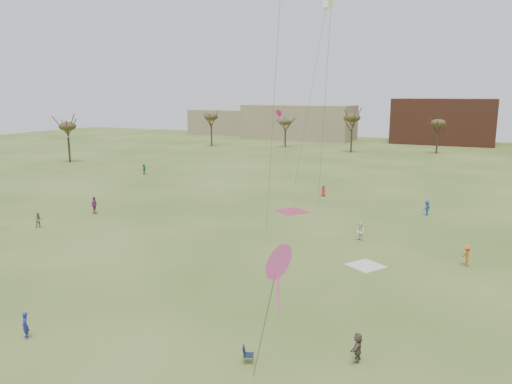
% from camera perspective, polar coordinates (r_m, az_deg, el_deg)
% --- Properties ---
extents(ground, '(260.00, 260.00, 0.00)m').
position_cam_1_polar(ground, '(31.49, -9.73, -13.83)').
color(ground, '#3C531A').
rests_on(ground, ground).
extents(flyer_near_right, '(0.65, 0.59, 1.50)m').
position_cam_1_polar(flyer_near_right, '(30.83, -25.22, -13.84)').
color(flyer_near_right, '#22279C').
rests_on(flyer_near_right, ground).
extents(spectator_fore_b, '(0.87, 0.94, 1.55)m').
position_cam_1_polar(spectator_fore_b, '(54.31, -23.91, -2.99)').
color(spectator_fore_b, '#8A8158').
rests_on(spectator_fore_b, ground).
extents(spectator_fore_c, '(0.46, 1.42, 1.52)m').
position_cam_1_polar(spectator_fore_c, '(26.45, 11.71, -17.23)').
color(spectator_fore_c, brown).
rests_on(spectator_fore_c, ground).
extents(flyer_mid_b, '(0.97, 1.24, 1.68)m').
position_cam_1_polar(flyer_mid_b, '(42.20, 23.25, -6.78)').
color(flyer_mid_b, '#C76825').
rests_on(flyer_mid_b, ground).
extents(spectator_mid_d, '(0.70, 1.22, 1.95)m').
position_cam_1_polar(spectator_mid_d, '(58.20, -18.27, -1.46)').
color(spectator_mid_d, '#A6458C').
rests_on(spectator_mid_d, ground).
extents(spectator_mid_e, '(1.03, 0.96, 1.68)m').
position_cam_1_polar(spectator_mid_e, '(46.20, 12.03, -4.56)').
color(spectator_mid_e, white).
rests_on(spectator_mid_e, ground).
extents(flyer_far_a, '(1.14, 1.62, 1.69)m').
position_cam_1_polar(flyer_far_a, '(84.73, -12.86, 2.61)').
color(flyer_far_a, '#2B8349').
rests_on(flyer_far_a, ground).
extents(flyer_far_b, '(0.84, 0.71, 1.46)m').
position_cam_1_polar(flyer_far_b, '(65.23, 7.82, 0.13)').
color(flyer_far_b, red).
rests_on(flyer_far_b, ground).
extents(flyer_far_c, '(1.08, 1.25, 1.68)m').
position_cam_1_polar(flyer_far_c, '(57.78, 19.21, -1.75)').
color(flyer_far_c, '#1F478E').
rests_on(flyer_far_c, ground).
extents(blanket_cream, '(3.34, 3.34, 0.03)m').
position_cam_1_polar(blanket_cream, '(40.00, 12.63, -8.36)').
color(blanket_cream, silver).
rests_on(blanket_cream, ground).
extents(blanket_plum, '(4.25, 4.25, 0.03)m').
position_cam_1_polar(blanket_plum, '(56.71, 4.23, -2.25)').
color(blanket_plum, '#AB3454').
rests_on(blanket_plum, ground).
extents(camp_chair_center, '(0.69, 0.67, 0.87)m').
position_cam_1_polar(camp_chair_center, '(26.07, -0.91, -18.69)').
color(camp_chair_center, '#121D33').
rests_on(camp_chair_center, ground).
extents(kites_aloft, '(63.49, 52.03, 26.92)m').
position_cam_1_polar(kites_aloft, '(49.49, 6.82, 18.97)').
color(kites_aloft, blue).
rests_on(kites_aloft, ground).
extents(tree_line, '(117.44, 49.32, 8.91)m').
position_cam_1_polar(tree_line, '(104.27, 14.76, 7.57)').
color(tree_line, '#3A2B1E').
rests_on(tree_line, ground).
extents(building_tan, '(32.00, 14.00, 10.00)m').
position_cam_1_polar(building_tan, '(147.71, 5.01, 8.09)').
color(building_tan, '#937F60').
rests_on(building_tan, ground).
extents(building_brick, '(26.00, 16.00, 12.00)m').
position_cam_1_polar(building_brick, '(143.77, 20.99, 7.70)').
color(building_brick, brown).
rests_on(building_brick, ground).
extents(building_tan_west, '(20.00, 12.00, 8.00)m').
position_cam_1_polar(building_tan_west, '(166.80, -3.92, 8.13)').
color(building_tan_west, '#937F60').
rests_on(building_tan_west, ground).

